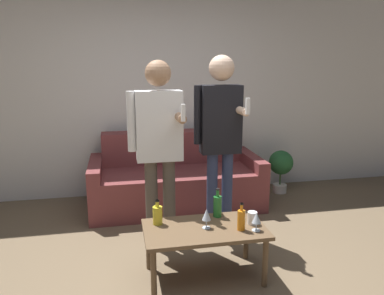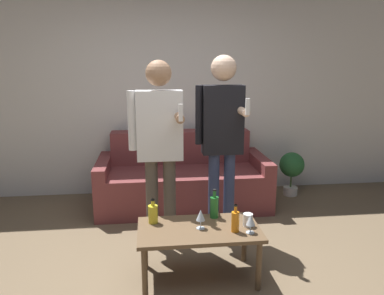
# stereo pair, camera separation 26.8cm
# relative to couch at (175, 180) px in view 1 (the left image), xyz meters

# --- Properties ---
(ground_plane) EXTENTS (16.00, 16.00, 0.00)m
(ground_plane) POSITION_rel_couch_xyz_m (-0.18, -1.77, -0.31)
(ground_plane) COLOR #756047
(wall_back) EXTENTS (8.00, 0.06, 2.70)m
(wall_back) POSITION_rel_couch_xyz_m (-0.18, 0.53, 1.04)
(wall_back) COLOR silver
(wall_back) RESTS_ON ground_plane
(couch) EXTENTS (1.99, 0.91, 0.86)m
(couch) POSITION_rel_couch_xyz_m (0.00, 0.00, 0.00)
(couch) COLOR brown
(couch) RESTS_ON ground_plane
(coffee_table) EXTENTS (0.95, 0.53, 0.43)m
(coffee_table) POSITION_rel_couch_xyz_m (-0.02, -1.62, 0.07)
(coffee_table) COLOR brown
(coffee_table) RESTS_ON ground_plane
(bottle_orange) EXTENTS (0.06, 0.06, 0.22)m
(bottle_orange) POSITION_rel_couch_xyz_m (0.25, -1.72, 0.21)
(bottle_orange) COLOR orange
(bottle_orange) RESTS_ON coffee_table
(bottle_green) EXTENTS (0.08, 0.08, 0.20)m
(bottle_green) POSITION_rel_couch_xyz_m (-0.37, -1.48, 0.20)
(bottle_green) COLOR yellow
(bottle_green) RESTS_ON coffee_table
(bottle_dark) EXTENTS (0.07, 0.07, 0.25)m
(bottle_dark) POSITION_rel_couch_xyz_m (0.13, -1.43, 0.22)
(bottle_dark) COLOR #23752D
(bottle_dark) RESTS_ON coffee_table
(wine_glass_near) EXTENTS (0.07, 0.07, 0.15)m
(wine_glass_near) POSITION_rel_couch_xyz_m (0.36, -1.75, 0.22)
(wine_glass_near) COLOR silver
(wine_glass_near) RESTS_ON coffee_table
(wine_glass_far) EXTENTS (0.07, 0.07, 0.16)m
(wine_glass_far) POSITION_rel_couch_xyz_m (-0.01, -1.63, 0.23)
(wine_glass_far) COLOR silver
(wine_glass_far) RESTS_ON coffee_table
(cup_on_table) EXTENTS (0.08, 0.08, 0.10)m
(cup_on_table) POSITION_rel_couch_xyz_m (0.37, -1.63, 0.17)
(cup_on_table) COLOR white
(cup_on_table) RESTS_ON coffee_table
(person_standing_left) EXTENTS (0.48, 0.44, 1.72)m
(person_standing_left) POSITION_rel_couch_xyz_m (-0.30, -0.99, 0.71)
(person_standing_left) COLOR brown
(person_standing_left) RESTS_ON ground_plane
(person_standing_right) EXTENTS (0.45, 0.44, 1.76)m
(person_standing_right) POSITION_rel_couch_xyz_m (0.29, -0.92, 0.76)
(person_standing_right) COLOR navy
(person_standing_right) RESTS_ON ground_plane
(potted_plant) EXTENTS (0.32, 0.32, 0.57)m
(potted_plant) POSITION_rel_couch_xyz_m (1.42, 0.14, 0.06)
(potted_plant) COLOR silver
(potted_plant) RESTS_ON ground_plane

